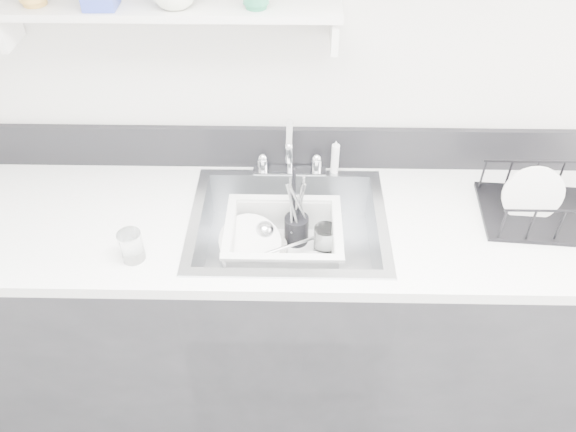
{
  "coord_description": "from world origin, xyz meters",
  "views": [
    {
      "loc": [
        0.02,
        -0.17,
        2.13
      ],
      "look_at": [
        0.0,
        1.14,
        0.98
      ],
      "focal_mm": 35.0,
      "sensor_mm": 36.0,
      "label": 1
    }
  ],
  "objects_px": {
    "counter_run": "(288,310)",
    "wash_tub": "(283,242)",
    "sink": "(288,240)",
    "dish_rack": "(546,199)"
  },
  "relations": [
    {
      "from": "sink",
      "to": "wash_tub",
      "type": "relative_size",
      "value": 1.68
    },
    {
      "from": "sink",
      "to": "dish_rack",
      "type": "distance_m",
      "value": 0.84
    },
    {
      "from": "counter_run",
      "to": "sink",
      "type": "relative_size",
      "value": 5.0
    },
    {
      "from": "counter_run",
      "to": "wash_tub",
      "type": "bearing_deg",
      "value": -157.51
    },
    {
      "from": "sink",
      "to": "wash_tub",
      "type": "bearing_deg",
      "value": -157.51
    },
    {
      "from": "sink",
      "to": "counter_run",
      "type": "bearing_deg",
      "value": 0.0
    },
    {
      "from": "sink",
      "to": "wash_tub",
      "type": "height_order",
      "value": "sink"
    },
    {
      "from": "counter_run",
      "to": "wash_tub",
      "type": "relative_size",
      "value": 8.38
    },
    {
      "from": "counter_run",
      "to": "sink",
      "type": "xyz_separation_m",
      "value": [
        0.0,
        0.0,
        0.37
      ]
    },
    {
      "from": "counter_run",
      "to": "dish_rack",
      "type": "height_order",
      "value": "dish_rack"
    }
  ]
}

